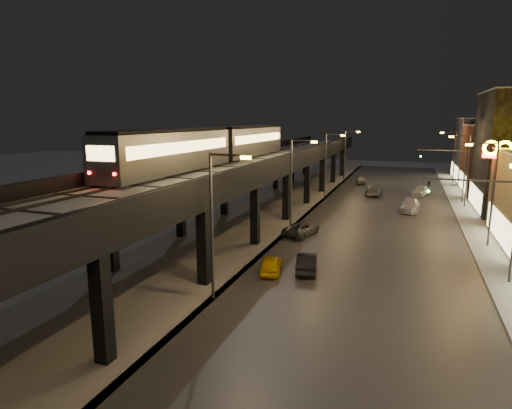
% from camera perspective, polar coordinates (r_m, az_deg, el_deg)
% --- Properties ---
extents(road_surface, '(17.00, 120.00, 0.06)m').
position_cam_1_polar(road_surface, '(45.74, 15.91, -2.89)').
color(road_surface, '#46474D').
rests_on(road_surface, ground).
extents(sidewalk_right, '(4.00, 120.00, 0.14)m').
position_cam_1_polar(sidewalk_right, '(46.24, 28.38, -3.63)').
color(sidewalk_right, '#9FA1A8').
rests_on(sidewalk_right, ground).
extents(under_viaduct_pavement, '(11.00, 120.00, 0.06)m').
position_cam_1_polar(under_viaduct_pavement, '(48.44, -0.21, -1.67)').
color(under_viaduct_pavement, '#9FA1A8').
rests_on(under_viaduct_pavement, ground).
extents(elevated_viaduct, '(9.00, 100.00, 6.30)m').
position_cam_1_polar(elevated_viaduct, '(44.57, -1.61, 4.49)').
color(elevated_viaduct, black).
rests_on(elevated_viaduct, ground).
extents(viaduct_trackbed, '(8.40, 100.00, 0.32)m').
position_cam_1_polar(viaduct_trackbed, '(44.61, -1.56, 5.49)').
color(viaduct_trackbed, '#B2B7C1').
rests_on(viaduct_trackbed, elevated_viaduct).
extents(viaduct_parapet_streetside, '(0.30, 100.00, 1.10)m').
position_cam_1_polar(viaduct_parapet_streetside, '(43.20, 3.87, 5.90)').
color(viaduct_parapet_streetside, black).
rests_on(viaduct_parapet_streetside, elevated_viaduct).
extents(viaduct_parapet_far, '(0.30, 100.00, 1.10)m').
position_cam_1_polar(viaduct_parapet_far, '(46.34, -6.59, 6.21)').
color(viaduct_parapet_far, black).
rests_on(viaduct_parapet_far, elevated_viaduct).
extents(building_e, '(12.20, 12.20, 10.16)m').
position_cam_1_polar(building_e, '(72.92, 30.80, 5.13)').
color(building_e, maroon).
rests_on(building_e, ground).
extents(building_f, '(12.20, 16.20, 11.16)m').
position_cam_1_polar(building_f, '(86.64, 29.14, 6.35)').
color(building_f, '#3C3B43').
rests_on(building_f, ground).
extents(streetlight_left_1, '(2.57, 0.28, 9.00)m').
position_cam_1_polar(streetlight_left_1, '(25.37, -5.40, -1.62)').
color(streetlight_left_1, '#38383A').
rests_on(streetlight_left_1, ground).
extents(streetlight_left_2, '(2.57, 0.28, 9.00)m').
position_cam_1_polar(streetlight_left_2, '(42.10, 5.07, 3.53)').
color(streetlight_left_2, '#38383A').
rests_on(streetlight_left_2, ground).
extents(streetlight_right_2, '(2.56, 0.28, 9.00)m').
position_cam_1_polar(streetlight_right_2, '(41.28, 28.76, 2.02)').
color(streetlight_right_2, '#38383A').
rests_on(streetlight_right_2, ground).
extents(streetlight_left_3, '(2.57, 0.28, 9.00)m').
position_cam_1_polar(streetlight_left_3, '(59.58, 9.52, 5.68)').
color(streetlight_left_3, '#38383A').
rests_on(streetlight_left_3, ground).
extents(streetlight_right_3, '(2.56, 0.28, 9.00)m').
position_cam_1_polar(streetlight_right_3, '(59.00, 26.18, 4.63)').
color(streetlight_right_3, '#38383A').
rests_on(streetlight_right_3, ground).
extents(streetlight_left_4, '(2.57, 0.28, 9.00)m').
position_cam_1_polar(streetlight_left_4, '(77.30, 11.96, 6.84)').
color(streetlight_left_4, '#38383A').
rests_on(streetlight_left_4, ground).
extents(streetlight_right_4, '(2.56, 0.28, 9.00)m').
position_cam_1_polar(streetlight_right_4, '(76.85, 24.79, 6.03)').
color(streetlight_right_4, '#38383A').
rests_on(streetlight_right_4, ground).
extents(traffic_light_rig_a, '(6.10, 0.34, 7.00)m').
position_cam_1_polar(traffic_light_rig_a, '(32.50, 29.43, -1.52)').
color(traffic_light_rig_a, '#38383A').
rests_on(traffic_light_rig_a, ground).
extents(traffic_light_rig_b, '(6.10, 0.34, 7.00)m').
position_cam_1_polar(traffic_light_rig_b, '(61.95, 25.02, 4.30)').
color(traffic_light_rig_b, '#38383A').
rests_on(traffic_light_rig_b, ground).
extents(subway_train, '(2.93, 35.73, 3.50)m').
position_cam_1_polar(subway_train, '(44.40, -5.13, 7.97)').
color(subway_train, gray).
rests_on(subway_train, viaduct_trackbed).
extents(car_taxi, '(2.19, 3.80, 1.22)m').
position_cam_1_polar(car_taxi, '(31.04, 2.01, -8.05)').
color(car_taxi, '#FFC803').
rests_on(car_taxi, ground).
extents(car_near_white, '(2.14, 4.20, 1.32)m').
position_cam_1_polar(car_near_white, '(31.44, 6.76, -7.77)').
color(car_near_white, black).
rests_on(car_near_white, ground).
extents(car_mid_silver, '(3.12, 4.95, 1.27)m').
position_cam_1_polar(car_mid_silver, '(40.99, 6.08, -3.26)').
color(car_mid_silver, '#505051').
rests_on(car_mid_silver, ground).
extents(car_mid_dark, '(2.18, 5.24, 1.51)m').
position_cam_1_polar(car_mid_dark, '(64.48, 15.42, 1.83)').
color(car_mid_dark, gray).
rests_on(car_mid_dark, ground).
extents(car_far_white, '(2.00, 4.00, 1.31)m').
position_cam_1_polar(car_far_white, '(75.39, 13.82, 3.15)').
color(car_far_white, '#9D9D9D').
rests_on(car_far_white, ground).
extents(car_onc_white, '(2.44, 5.16, 1.45)m').
position_cam_1_polar(car_onc_white, '(54.36, 19.85, -0.17)').
color(car_onc_white, silver).
rests_on(car_onc_white, ground).
extents(car_onc_red, '(2.97, 4.67, 1.48)m').
position_cam_1_polar(car_onc_red, '(66.13, 21.08, 1.69)').
color(car_onc_red, white).
rests_on(car_onc_red, ground).
extents(sign_mcdonalds, '(2.66, 0.58, 8.92)m').
position_cam_1_polar(sign_mcdonalds, '(47.25, 29.41, 5.23)').
color(sign_mcdonalds, '#38383A').
rests_on(sign_mcdonalds, ground).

